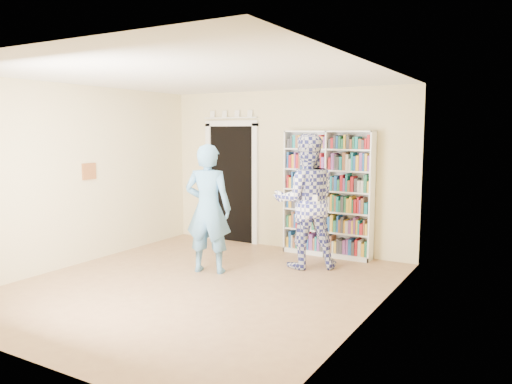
{
  "coord_description": "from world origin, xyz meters",
  "views": [
    {
      "loc": [
        3.83,
        -5.1,
        2.02
      ],
      "look_at": [
        0.33,
        0.9,
        1.16
      ],
      "focal_mm": 35.0,
      "sensor_mm": 36.0,
      "label": 1
    }
  ],
  "objects": [
    {
      "name": "wall_left",
      "position": [
        -2.25,
        0.0,
        1.35
      ],
      "size": [
        0.0,
        5.0,
        5.0
      ],
      "primitive_type": "plane",
      "rotation": [
        1.57,
        0.0,
        1.57
      ],
      "color": "beige",
      "rests_on": "floor"
    },
    {
      "name": "man_blue",
      "position": [
        -0.28,
        0.59,
        0.92
      ],
      "size": [
        0.77,
        0.62,
        1.84
      ],
      "primitive_type": "imported",
      "rotation": [
        0.0,
        0.0,
        3.43
      ],
      "color": "#5792C1",
      "rests_on": "floor"
    },
    {
      "name": "bookshelf",
      "position": [
        0.83,
        2.34,
        1.02
      ],
      "size": [
        1.47,
        0.28,
        2.02
      ],
      "rotation": [
        0.0,
        0.0,
        0.1
      ],
      "color": "white",
      "rests_on": "floor"
    },
    {
      "name": "man_plaid",
      "position": [
        0.81,
        1.53,
        0.99
      ],
      "size": [
        1.22,
        1.16,
        1.98
      ],
      "primitive_type": "imported",
      "rotation": [
        0.0,
        0.0,
        3.73
      ],
      "color": "navy",
      "rests_on": "floor"
    },
    {
      "name": "doorway",
      "position": [
        -1.1,
        2.48,
        1.18
      ],
      "size": [
        1.1,
        0.08,
        2.43
      ],
      "color": "black",
      "rests_on": "floor"
    },
    {
      "name": "wall_art",
      "position": [
        -2.23,
        0.2,
        1.4
      ],
      "size": [
        0.03,
        0.25,
        0.25
      ],
      "primitive_type": "cube",
      "color": "brown",
      "rests_on": "wall_left"
    },
    {
      "name": "ceiling",
      "position": [
        0.0,
        0.0,
        2.7
      ],
      "size": [
        5.0,
        5.0,
        0.0
      ],
      "primitive_type": "plane",
      "rotation": [
        3.14,
        0.0,
        0.0
      ],
      "color": "white",
      "rests_on": "wall_back"
    },
    {
      "name": "paper_sheet",
      "position": [
        0.98,
        1.32,
        0.98
      ],
      "size": [
        0.2,
        0.05,
        0.29
      ],
      "primitive_type": "cube",
      "rotation": [
        0.0,
        0.0,
        0.23
      ],
      "color": "white",
      "rests_on": "man_plaid"
    },
    {
      "name": "floor",
      "position": [
        0.0,
        0.0,
        0.0
      ],
      "size": [
        5.0,
        5.0,
        0.0
      ],
      "primitive_type": "plane",
      "color": "#916546",
      "rests_on": "ground"
    },
    {
      "name": "wall_right",
      "position": [
        2.25,
        0.0,
        1.35
      ],
      "size": [
        0.0,
        5.0,
        5.0
      ],
      "primitive_type": "plane",
      "rotation": [
        1.57,
        0.0,
        -1.57
      ],
      "color": "beige",
      "rests_on": "floor"
    },
    {
      "name": "wall_back",
      "position": [
        0.0,
        2.5,
        1.35
      ],
      "size": [
        4.5,
        0.0,
        4.5
      ],
      "primitive_type": "plane",
      "rotation": [
        1.57,
        0.0,
        0.0
      ],
      "color": "beige",
      "rests_on": "floor"
    }
  ]
}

